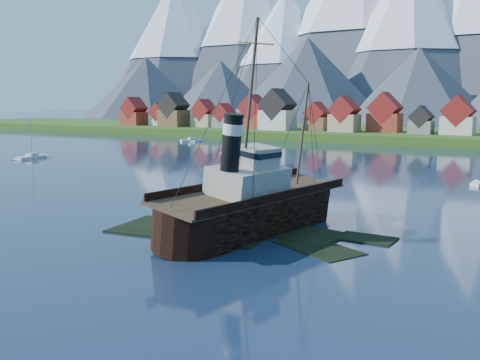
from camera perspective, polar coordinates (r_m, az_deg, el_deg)
The scene contains 9 objects.
ground at distance 61.05m, azimuth -1.75°, elevation -5.45°, with size 1400.00×1400.00×0.00m, color #172842.
shoal at distance 61.98m, azimuth 0.73°, elevation -5.57°, with size 31.71×21.24×1.14m.
shore_bank at distance 222.29m, azimuth 23.33°, elevation 3.89°, with size 600.00×80.00×3.20m, color #294B15.
seawall at distance 184.89m, azimuth 21.54°, elevation 3.23°, with size 600.00×2.50×2.00m, color #3F3D38.
town at distance 212.14m, azimuth 13.81°, elevation 6.59°, with size 250.96×16.69×17.30m.
tugboat_wreck at distance 61.28m, azimuth 2.02°, elevation -2.48°, with size 7.14×30.76×24.37m.
sailboat_a at distance 148.90m, azimuth -21.29°, elevation 2.25°, with size 3.62×9.71×11.57m.
sailboat_c at distance 152.24m, azimuth 0.06°, elevation 2.94°, with size 8.84×7.17×11.85m.
sailboat_f at distance 199.53m, azimuth -5.11°, elevation 4.20°, with size 6.55×8.56×13.31m.
Camera 1 is at (32.85, -49.36, 14.53)m, focal length 40.00 mm.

